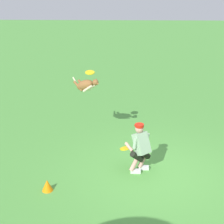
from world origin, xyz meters
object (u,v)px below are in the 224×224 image
at_px(frisbee_held, 125,148).
at_px(training_cone, 47,185).
at_px(person, 140,147).
at_px(dog, 86,85).
at_px(frisbee_flying, 90,72).

relative_size(frisbee_held, training_cone, 0.99).
distance_m(person, dog, 2.60).
height_order(person, training_cone, person).
height_order(person, frisbee_flying, frisbee_flying).
distance_m(person, training_cone, 2.45).
bearing_deg(dog, frisbee_held, -19.52).
bearing_deg(frisbee_flying, training_cone, 72.52).
distance_m(frisbee_held, training_cone, 2.13).
xyz_separation_m(dog, frisbee_held, (-1.13, 1.77, -1.11)).
height_order(person, dog, dog).
distance_m(dog, frisbee_held, 2.38).
bearing_deg(training_cone, frisbee_held, -151.18).
relative_size(person, dog, 1.50).
bearing_deg(frisbee_held, frisbee_flying, -58.41).
bearing_deg(frisbee_held, training_cone, 28.82).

